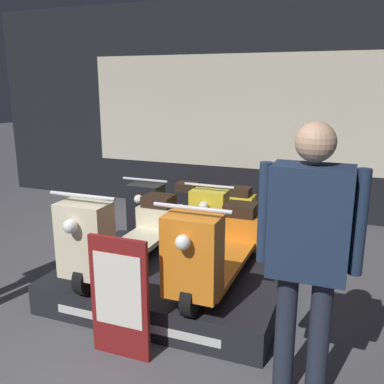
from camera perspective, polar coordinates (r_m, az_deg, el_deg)
name	(u,v)px	position (r m, az deg, el deg)	size (l,w,h in m)	color
ground_plane	(76,362)	(3.47, -15.18, -21.00)	(30.00, 30.00, 0.00)	#4C4C51
shop_wall_back	(235,109)	(6.65, 5.80, 10.99)	(8.65, 0.09, 3.20)	black
display_platform	(173,282)	(4.17, -2.54, -11.89)	(2.07, 1.55, 0.28)	black
scooter_display_left	(125,233)	(4.13, -8.92, -5.39)	(0.59, 1.78, 0.85)	black
scooter_display_right	(218,246)	(3.77, 3.51, -7.18)	(0.59, 1.78, 0.85)	black
scooter_backrow_0	(167,207)	(5.90, -3.34, -2.04)	(0.59, 1.78, 0.85)	black
scooter_backrow_1	(224,214)	(5.62, 4.34, -2.90)	(0.59, 1.78, 0.85)	black
person_right_browsing	(309,242)	(2.64, 15.27, -6.42)	(0.62, 0.26, 1.78)	#232838
price_sign_board	(119,298)	(3.23, -9.66, -13.73)	(0.46, 0.04, 0.93)	maroon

